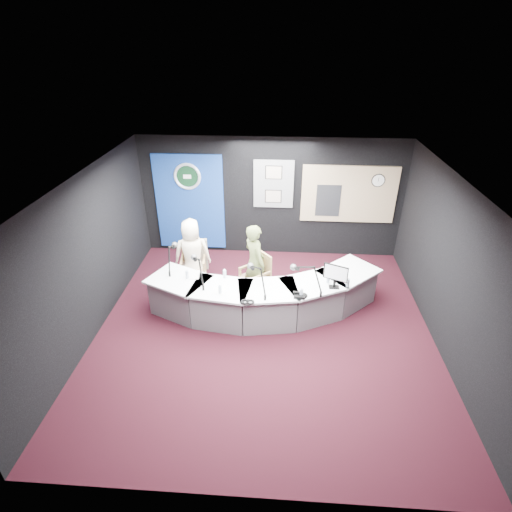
# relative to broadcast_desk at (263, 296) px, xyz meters

# --- Properties ---
(ground) EXTENTS (6.00, 6.00, 0.00)m
(ground) POSITION_rel_broadcast_desk_xyz_m (0.05, -0.55, -0.38)
(ground) COLOR black
(ground) RESTS_ON ground
(ceiling) EXTENTS (6.00, 6.00, 0.02)m
(ceiling) POSITION_rel_broadcast_desk_xyz_m (0.05, -0.55, 2.42)
(ceiling) COLOR silver
(ceiling) RESTS_ON ground
(wall_back) EXTENTS (6.00, 0.02, 2.80)m
(wall_back) POSITION_rel_broadcast_desk_xyz_m (0.05, 2.45, 1.02)
(wall_back) COLOR black
(wall_back) RESTS_ON ground
(wall_front) EXTENTS (6.00, 0.02, 2.80)m
(wall_front) POSITION_rel_broadcast_desk_xyz_m (0.05, -3.55, 1.02)
(wall_front) COLOR black
(wall_front) RESTS_ON ground
(wall_left) EXTENTS (0.02, 6.00, 2.80)m
(wall_left) POSITION_rel_broadcast_desk_xyz_m (-2.95, -0.55, 1.02)
(wall_left) COLOR black
(wall_left) RESTS_ON ground
(wall_right) EXTENTS (0.02, 6.00, 2.80)m
(wall_right) POSITION_rel_broadcast_desk_xyz_m (3.05, -0.55, 1.02)
(wall_right) COLOR black
(wall_right) RESTS_ON ground
(broadcast_desk) EXTENTS (4.50, 1.90, 0.75)m
(broadcast_desk) POSITION_rel_broadcast_desk_xyz_m (0.00, 0.00, 0.00)
(broadcast_desk) COLOR silver
(broadcast_desk) RESTS_ON ground
(backdrop_panel) EXTENTS (1.60, 0.05, 2.30)m
(backdrop_panel) POSITION_rel_broadcast_desk_xyz_m (-1.85, 2.42, 0.88)
(backdrop_panel) COLOR navy
(backdrop_panel) RESTS_ON wall_back
(agency_seal) EXTENTS (0.63, 0.07, 0.63)m
(agency_seal) POSITION_rel_broadcast_desk_xyz_m (-1.85, 2.38, 1.52)
(agency_seal) COLOR silver
(agency_seal) RESTS_ON backdrop_panel
(seal_center) EXTENTS (0.48, 0.01, 0.48)m
(seal_center) POSITION_rel_broadcast_desk_xyz_m (-1.85, 2.38, 1.52)
(seal_center) COLOR black
(seal_center) RESTS_ON backdrop_panel
(pinboard) EXTENTS (0.90, 0.04, 1.10)m
(pinboard) POSITION_rel_broadcast_desk_xyz_m (0.10, 2.42, 1.38)
(pinboard) COLOR slate
(pinboard) RESTS_ON wall_back
(framed_photo_upper) EXTENTS (0.34, 0.02, 0.27)m
(framed_photo_upper) POSITION_rel_broadcast_desk_xyz_m (0.10, 2.39, 1.65)
(framed_photo_upper) COLOR gray
(framed_photo_upper) RESTS_ON pinboard
(framed_photo_lower) EXTENTS (0.34, 0.02, 0.27)m
(framed_photo_lower) POSITION_rel_broadcast_desk_xyz_m (0.10, 2.39, 1.09)
(framed_photo_lower) COLOR gray
(framed_photo_lower) RESTS_ON pinboard
(booth_window_frame) EXTENTS (2.12, 0.06, 1.32)m
(booth_window_frame) POSITION_rel_broadcast_desk_xyz_m (1.80, 2.42, 1.18)
(booth_window_frame) COLOR tan
(booth_window_frame) RESTS_ON wall_back
(booth_glow) EXTENTS (2.00, 0.02, 1.20)m
(booth_glow) POSITION_rel_broadcast_desk_xyz_m (1.80, 2.41, 1.18)
(booth_glow) COLOR beige
(booth_glow) RESTS_ON booth_window_frame
(equipment_rack) EXTENTS (0.55, 0.02, 0.75)m
(equipment_rack) POSITION_rel_broadcast_desk_xyz_m (1.35, 2.39, 1.03)
(equipment_rack) COLOR black
(equipment_rack) RESTS_ON booth_window_frame
(wall_clock) EXTENTS (0.28, 0.01, 0.28)m
(wall_clock) POSITION_rel_broadcast_desk_xyz_m (2.40, 2.39, 1.52)
(wall_clock) COLOR white
(wall_clock) RESTS_ON booth_window_frame
(armchair_left) EXTENTS (0.64, 0.64, 1.01)m
(armchair_left) POSITION_rel_broadcast_desk_xyz_m (-1.50, 0.84, 0.13)
(armchair_left) COLOR #A5814B
(armchair_left) RESTS_ON ground
(armchair_right) EXTENTS (0.80, 0.80, 1.01)m
(armchair_right) POSITION_rel_broadcast_desk_xyz_m (-0.19, 0.50, 0.13)
(armchair_right) COLOR #A5814B
(armchair_right) RESTS_ON ground
(draped_jacket) EXTENTS (0.51, 0.16, 0.70)m
(draped_jacket) POSITION_rel_broadcast_desk_xyz_m (-1.49, 1.09, 0.24)
(draped_jacket) COLOR #6B665A
(draped_jacket) RESTS_ON armchair_left
(person_man) EXTENTS (0.83, 0.63, 1.53)m
(person_man) POSITION_rel_broadcast_desk_xyz_m (-1.50, 0.84, 0.39)
(person_man) COLOR #FEEBCB
(person_man) RESTS_ON ground
(person_woman) EXTENTS (0.65, 0.70, 1.61)m
(person_woman) POSITION_rel_broadcast_desk_xyz_m (-0.19, 0.50, 0.43)
(person_woman) COLOR #596535
(person_woman) RESTS_ON ground
(computer_monitor) EXTENTS (0.41, 0.20, 0.30)m
(computer_monitor) POSITION_rel_broadcast_desk_xyz_m (1.28, -0.18, 0.70)
(computer_monitor) COLOR black
(computer_monitor) RESTS_ON broadcast_desk
(desk_phone) EXTENTS (0.21, 0.18, 0.05)m
(desk_phone) POSITION_rel_broadcast_desk_xyz_m (0.66, -0.52, 0.40)
(desk_phone) COLOR black
(desk_phone) RESTS_ON broadcast_desk
(headphones_near) EXTENTS (0.23, 0.23, 0.04)m
(headphones_near) POSITION_rel_broadcast_desk_xyz_m (0.68, -0.50, 0.39)
(headphones_near) COLOR black
(headphones_near) RESTS_ON broadcast_desk
(headphones_far) EXTENTS (0.19, 0.19, 0.03)m
(headphones_far) POSITION_rel_broadcast_desk_xyz_m (-0.23, -0.75, 0.39)
(headphones_far) COLOR black
(headphones_far) RESTS_ON broadcast_desk
(paper_stack) EXTENTS (0.26, 0.34, 0.00)m
(paper_stack) POSITION_rel_broadcast_desk_xyz_m (-1.32, 0.07, 0.38)
(paper_stack) COLOR white
(paper_stack) RESTS_ON broadcast_desk
(notepad) EXTENTS (0.27, 0.35, 0.00)m
(notepad) POSITION_rel_broadcast_desk_xyz_m (-0.76, -0.39, 0.38)
(notepad) COLOR white
(notepad) RESTS_ON broadcast_desk
(boom_mic_a) EXTENTS (0.16, 0.74, 0.60)m
(boom_mic_a) POSITION_rel_broadcast_desk_xyz_m (-1.77, 0.30, 0.68)
(boom_mic_a) COLOR black
(boom_mic_a) RESTS_ON broadcast_desk
(boom_mic_b) EXTENTS (0.38, 0.68, 0.60)m
(boom_mic_b) POSITION_rel_broadcast_desk_xyz_m (-1.17, -0.14, 0.68)
(boom_mic_b) COLOR black
(boom_mic_b) RESTS_ON broadcast_desk
(boom_mic_c) EXTENTS (0.41, 0.67, 0.60)m
(boom_mic_c) POSITION_rel_broadcast_desk_xyz_m (-0.08, -0.37, 0.68)
(boom_mic_c) COLOR black
(boom_mic_c) RESTS_ON broadcast_desk
(boom_mic_d) EXTENTS (0.60, 0.51, 0.60)m
(boom_mic_d) POSITION_rel_broadcast_desk_xyz_m (0.78, -0.29, 0.68)
(boom_mic_d) COLOR black
(boom_mic_d) RESTS_ON broadcast_desk
(water_bottles) EXTENTS (3.00, 0.58, 0.18)m
(water_bottles) POSITION_rel_broadcast_desk_xyz_m (0.06, -0.25, 0.46)
(water_bottles) COLOR silver
(water_bottles) RESTS_ON broadcast_desk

